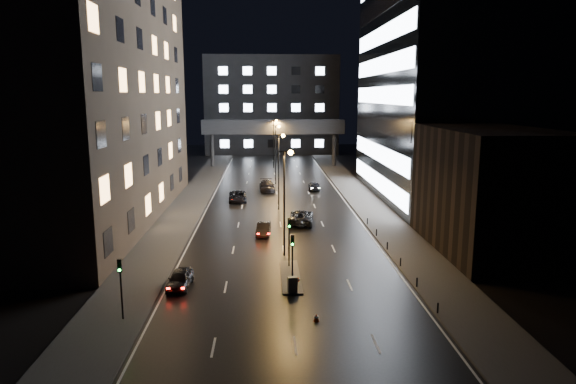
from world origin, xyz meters
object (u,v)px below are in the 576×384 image
at_px(car_away_c, 238,196).
at_px(car_toward_a, 301,217).
at_px(car_toward_b, 314,186).
at_px(utility_cabinet, 292,285).
at_px(car_away_d, 267,186).
at_px(car_away_a, 180,279).
at_px(car_away_b, 264,229).

relative_size(car_away_c, car_toward_a, 0.91).
relative_size(car_away_c, car_toward_b, 1.22).
bearing_deg(car_toward_a, utility_cabinet, 90.90).
bearing_deg(car_away_d, car_away_c, -120.54).
xyz_separation_m(car_away_a, car_toward_b, (14.72, 41.93, -0.06)).
height_order(car_away_a, car_toward_a, car_toward_a).
bearing_deg(car_away_b, car_toward_b, 77.37).
bearing_deg(car_away_a, utility_cabinet, -7.94).
bearing_deg(car_away_d, car_toward_b, -0.58).
distance_m(car_toward_a, utility_cabinet, 22.08).
xyz_separation_m(car_away_b, car_away_d, (0.51, 26.34, 0.15)).
distance_m(car_away_b, car_toward_b, 27.88).
relative_size(car_away_a, car_away_b, 1.01).
bearing_deg(utility_cabinet, car_away_b, 87.41).
bearing_deg(car_away_c, car_away_a, -97.76).
height_order(car_away_b, utility_cabinet, utility_cabinet).
xyz_separation_m(car_away_b, car_toward_b, (8.10, 26.68, -0.03)).
relative_size(car_toward_a, utility_cabinet, 4.80).
bearing_deg(car_toward_b, car_away_a, 74.64).
bearing_deg(car_away_a, car_away_c, 88.74).
relative_size(car_away_a, car_toward_a, 0.70).
bearing_deg(car_away_d, utility_cabinet, -90.76).
xyz_separation_m(car_away_a, car_away_c, (2.86, 33.39, 0.05)).
xyz_separation_m(car_away_a, utility_cabinet, (8.89, -1.82, 0.06)).
xyz_separation_m(car_away_b, utility_cabinet, (2.27, -17.07, 0.10)).
bearing_deg(car_toward_b, car_away_b, 77.09).
xyz_separation_m(car_away_d, car_toward_b, (7.60, 0.33, -0.18)).
bearing_deg(utility_cabinet, car_away_a, 158.25).
height_order(car_away_a, car_away_c, car_away_c).
height_order(car_away_a, car_away_d, car_away_d).
height_order(car_away_b, car_toward_b, car_away_b).
xyz_separation_m(car_away_a, car_away_d, (7.12, 41.60, 0.12)).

